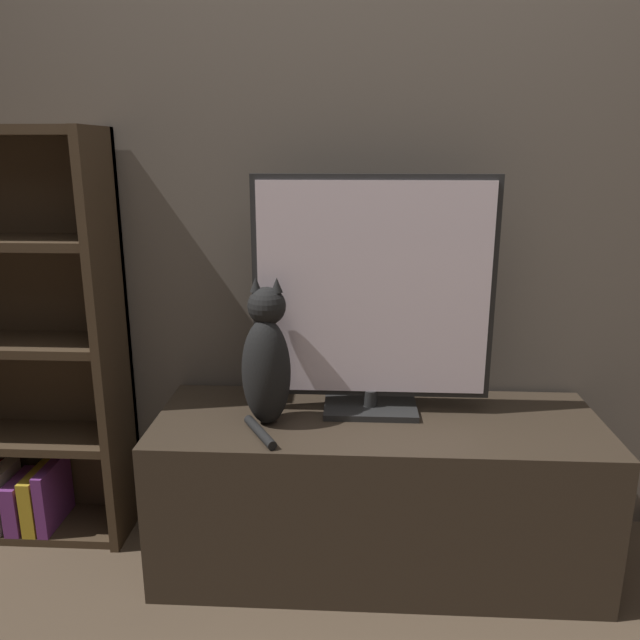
# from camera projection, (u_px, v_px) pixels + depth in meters

# --- Properties ---
(wall_back) EXTENTS (4.80, 0.05, 2.60)m
(wall_back) POSITION_uv_depth(u_px,v_px,m) (380.00, 165.00, 2.07)
(wall_back) COLOR #60564C
(wall_back) RESTS_ON ground_plane
(tv_stand) EXTENTS (1.42, 0.51, 0.52)m
(tv_stand) POSITION_uv_depth(u_px,v_px,m) (376.00, 491.00, 2.06)
(tv_stand) COLOR #33281E
(tv_stand) RESTS_ON ground_plane
(tv) EXTENTS (0.76, 0.18, 0.76)m
(tv) POSITION_uv_depth(u_px,v_px,m) (373.00, 297.00, 1.95)
(tv) COLOR black
(tv) RESTS_ON tv_stand
(cat) EXTENTS (0.16, 0.28, 0.46)m
(cat) POSITION_uv_depth(u_px,v_px,m) (266.00, 361.00, 1.91)
(cat) COLOR black
(cat) RESTS_ON tv_stand
(bookshelf) EXTENTS (0.73, 0.28, 1.42)m
(bookshelf) POSITION_uv_depth(u_px,v_px,m) (15.00, 366.00, 2.19)
(bookshelf) COLOR #3D2D1E
(bookshelf) RESTS_ON ground_plane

